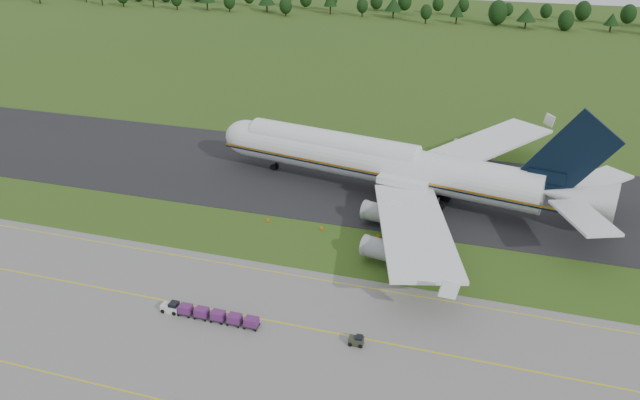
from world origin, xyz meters
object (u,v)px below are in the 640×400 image
(aircraft, at_px, (387,163))
(edge_markers, at_px, (322,228))
(baggage_train, at_px, (208,314))
(utility_cart, at_px, (356,341))

(aircraft, distance_m, edge_markers, 21.03)
(baggage_train, distance_m, utility_cart, 21.15)
(baggage_train, bearing_deg, utility_cart, 1.93)
(utility_cart, relative_size, edge_markers, 0.10)
(baggage_train, xyz_separation_m, utility_cart, (21.13, 0.71, -0.28))
(edge_markers, bearing_deg, baggage_train, -104.14)
(aircraft, relative_size, edge_markers, 3.85)
(utility_cart, bearing_deg, edge_markers, 115.22)
(utility_cart, bearing_deg, baggage_train, -178.07)
(aircraft, height_order, baggage_train, aircraft)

